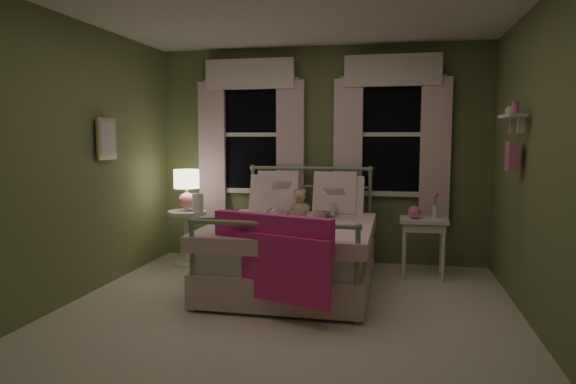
% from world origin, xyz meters
% --- Properties ---
extents(room_shell, '(4.20, 4.20, 4.20)m').
position_xyz_m(room_shell, '(0.00, 0.00, 1.30)').
color(room_shell, '#EEE4CD').
rests_on(room_shell, ground).
extents(bed, '(1.58, 2.04, 1.18)m').
position_xyz_m(bed, '(-0.09, 0.98, 0.38)').
color(bed, white).
rests_on(bed, ground).
extents(pink_throw, '(1.08, 0.48, 0.71)m').
position_xyz_m(pink_throw, '(-0.09, -0.05, 0.61)').
color(pink_throw, '#FF31A3').
rests_on(pink_throw, bed).
extents(child_left, '(0.32, 0.23, 0.84)m').
position_xyz_m(child_left, '(-0.37, 1.40, 0.99)').
color(child_left, '#F7D1DD').
rests_on(child_left, bed).
extents(child_right, '(0.39, 0.33, 0.71)m').
position_xyz_m(child_right, '(0.19, 1.40, 0.92)').
color(child_right, '#F7D1DD').
rests_on(child_right, bed).
extents(book_left, '(0.23, 0.17, 0.26)m').
position_xyz_m(book_left, '(-0.37, 1.15, 0.96)').
color(book_left, beige).
rests_on(book_left, child_left).
extents(book_right, '(0.20, 0.13, 0.26)m').
position_xyz_m(book_right, '(0.19, 1.15, 0.92)').
color(book_right, beige).
rests_on(book_right, child_right).
extents(teddy_bear, '(0.23, 0.19, 0.31)m').
position_xyz_m(teddy_bear, '(-0.09, 1.24, 0.79)').
color(teddy_bear, tan).
rests_on(teddy_bear, bed).
extents(nightstand_left, '(0.46, 0.46, 0.65)m').
position_xyz_m(nightstand_left, '(-1.50, 1.54, 0.42)').
color(nightstand_left, white).
rests_on(nightstand_left, ground).
extents(table_lamp, '(0.30, 0.30, 0.47)m').
position_xyz_m(table_lamp, '(-1.50, 1.54, 0.95)').
color(table_lamp, pink).
rests_on(table_lamp, nightstand_left).
extents(book_nightstand, '(0.23, 0.27, 0.02)m').
position_xyz_m(book_nightstand, '(-1.40, 1.46, 0.66)').
color(book_nightstand, beige).
rests_on(book_nightstand, nightstand_left).
extents(nightstand_right, '(0.50, 0.40, 0.64)m').
position_xyz_m(nightstand_right, '(1.22, 1.54, 0.55)').
color(nightstand_right, white).
rests_on(nightstand_right, ground).
extents(pink_toy, '(0.14, 0.19, 0.14)m').
position_xyz_m(pink_toy, '(1.12, 1.53, 0.71)').
color(pink_toy, pink).
rests_on(pink_toy, nightstand_right).
extents(bud_vase, '(0.06, 0.06, 0.28)m').
position_xyz_m(bud_vase, '(1.34, 1.59, 0.79)').
color(bud_vase, white).
rests_on(bud_vase, nightstand_right).
extents(window_left, '(1.34, 0.13, 1.96)m').
position_xyz_m(window_left, '(-0.85, 2.03, 1.62)').
color(window_left, black).
rests_on(window_left, room_shell).
extents(window_right, '(1.34, 0.13, 1.96)m').
position_xyz_m(window_right, '(0.85, 2.03, 1.62)').
color(window_right, black).
rests_on(window_right, room_shell).
extents(wall_shelf, '(0.15, 0.50, 0.60)m').
position_xyz_m(wall_shelf, '(1.90, 0.70, 1.52)').
color(wall_shelf, white).
rests_on(wall_shelf, room_shell).
extents(framed_picture, '(0.03, 0.32, 0.42)m').
position_xyz_m(framed_picture, '(-1.95, 0.60, 1.50)').
color(framed_picture, beige).
rests_on(framed_picture, room_shell).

